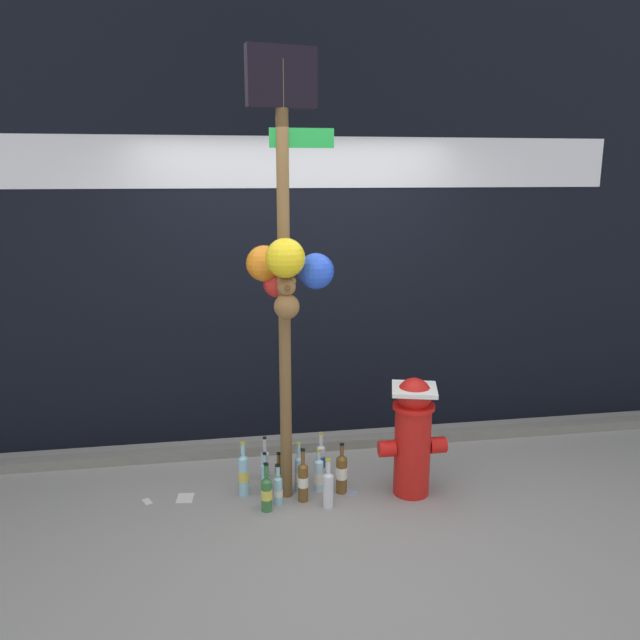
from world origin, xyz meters
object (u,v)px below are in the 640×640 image
object	(u,v)px
bottle_5	(267,493)
bottle_9	(278,489)
bottle_4	(328,488)
bottle_10	(244,474)
memorial_post	(285,248)
bottle_2	(321,461)
bottle_8	(299,473)
bottle_1	(303,481)
bottle_0	(265,476)
bottle_6	(265,463)
bottle_7	(319,475)
fire_hydrant	(413,434)
bottle_3	(342,473)
bottle_11	(279,475)

from	to	relation	value
bottle_5	bottle_9	size ratio (longest dim) A/B	1.18
bottle_4	bottle_10	world-z (taller)	bottle_10
bottle_5	bottle_10	xyz separation A→B (m)	(-0.14, 0.24, 0.03)
memorial_post	bottle_5	size ratio (longest dim) A/B	8.66
bottle_2	bottle_4	xyz separation A→B (m)	(-0.01, -0.38, -0.01)
bottle_8	bottle_4	bearing A→B (deg)	-56.10
bottle_1	bottle_5	world-z (taller)	bottle_1
bottle_0	bottle_8	xyz separation A→B (m)	(0.24, -0.02, 0.01)
bottle_6	bottle_7	bearing A→B (deg)	-34.13
memorial_post	bottle_5	bearing A→B (deg)	-136.18
bottle_7	bottle_10	size ratio (longest dim) A/B	0.79
memorial_post	fire_hydrant	distance (m)	1.57
bottle_7	bottle_10	world-z (taller)	bottle_10
bottle_9	bottle_10	distance (m)	0.28
bottle_0	bottle_5	world-z (taller)	bottle_5
bottle_0	bottle_10	bearing A→B (deg)	-177.73
bottle_6	memorial_post	bearing A→B (deg)	-65.54
bottle_4	bottle_10	xyz separation A→B (m)	(-0.56, 0.26, 0.02)
bottle_5	memorial_post	bearing A→B (deg)	43.82
bottle_4	bottle_8	xyz separation A→B (m)	(-0.17, 0.25, -0.00)
bottle_3	bottle_2	bearing A→B (deg)	120.17
fire_hydrant	bottle_3	bearing A→B (deg)	170.02
bottle_6	bottle_9	distance (m)	0.39
fire_hydrant	bottle_0	size ratio (longest dim) A/B	2.78
bottle_3	bottle_8	distance (m)	0.31
bottle_11	bottle_7	bearing A→B (deg)	-7.93
bottle_0	bottle_2	bearing A→B (deg)	15.15
bottle_7	bottle_9	bearing A→B (deg)	-155.58
bottle_2	bottle_5	bearing A→B (deg)	-140.27
bottle_3	bottle_10	distance (m)	0.69
fire_hydrant	bottle_11	xyz separation A→B (m)	(-0.92, 0.18, -0.33)
bottle_3	bottle_9	distance (m)	0.47
memorial_post	bottle_11	bearing A→B (deg)	120.44
bottle_1	bottle_6	distance (m)	0.44
bottle_1	bottle_4	bearing A→B (deg)	-35.07
memorial_post	bottle_1	xyz separation A→B (m)	(0.10, -0.07, -1.60)
bottle_1	bottle_8	distance (m)	0.14
bottle_11	bottle_5	bearing A→B (deg)	-113.40
bottle_2	bottle_10	xyz separation A→B (m)	(-0.57, -0.12, 0.01)
bottle_4	bottle_8	distance (m)	0.30
bottle_5	bottle_11	xyz separation A→B (m)	(0.11, 0.25, -0.01)
bottle_2	bottle_3	xyz separation A→B (m)	(0.11, -0.20, -0.00)
bottle_11	bottle_4	bearing A→B (deg)	-41.99
bottle_7	bottle_5	bearing A→B (deg)	-151.41
bottle_9	bottle_11	xyz separation A→B (m)	(0.02, 0.18, 0.01)
bottle_6	fire_hydrant	bearing A→B (deg)	-20.96
bottle_5	bottle_9	xyz separation A→B (m)	(0.09, 0.07, -0.02)
bottle_8	bottle_10	xyz separation A→B (m)	(-0.39, 0.01, 0.02)
bottle_1	bottle_5	xyz separation A→B (m)	(-0.26, -0.09, -0.02)
bottle_0	bottle_4	distance (m)	0.49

